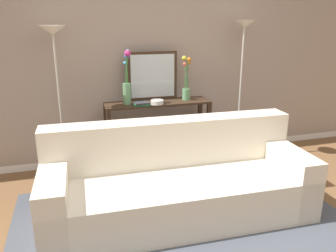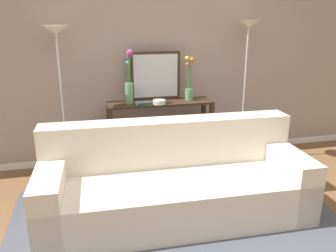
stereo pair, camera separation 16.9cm
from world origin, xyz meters
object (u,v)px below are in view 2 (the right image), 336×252
couch (174,184)px  wall_mirror (156,76)px  book_stack (143,103)px  vase_tall_flowers (129,83)px  floor_lamp_right (247,52)px  floor_lamp_left (59,61)px  vase_short_flowers (189,85)px  console_table (160,122)px  fruit_bowl (159,102)px  book_row_under_console (132,163)px

couch → wall_mirror: 1.55m
book_stack → couch: bearing=-84.2°
vase_tall_flowers → book_stack: (0.15, -0.10, -0.24)m
floor_lamp_right → vase_tall_flowers: floor_lamp_right is taller
floor_lamp_left → vase_short_flowers: (1.52, 0.06, -0.34)m
couch → console_table: size_ratio=1.91×
fruit_bowl → book_row_under_console: 0.89m
vase_tall_flowers → vase_short_flowers: size_ratio=1.18×
floor_lamp_right → fruit_bowl: size_ratio=11.67×
book_stack → console_table: bearing=24.8°
floor_lamp_left → vase_tall_flowers: 0.82m
vase_short_flowers → book_row_under_console: 1.23m
couch → book_row_under_console: bearing=102.6°
fruit_bowl → couch: bearing=-94.6°
fruit_bowl → book_row_under_console: fruit_bowl is taller
console_table → book_stack: bearing=-155.2°
floor_lamp_right → fruit_bowl: bearing=-176.5°
console_table → wall_mirror: wall_mirror is taller
couch → vase_tall_flowers: bearing=102.4°
couch → wall_mirror: (0.10, 1.31, 0.83)m
floor_lamp_right → book_stack: (-1.33, -0.07, -0.56)m
floor_lamp_right → couch: bearing=-137.3°
book_row_under_console → book_stack: bearing=-34.3°
floor_lamp_left → console_table: bearing=1.9°
wall_mirror → book_row_under_console: (-0.36, -0.14, -1.08)m
book_stack → book_row_under_console: (-0.15, 0.10, -0.80)m
couch → floor_lamp_left: (-1.03, 1.13, 1.07)m
console_table → book_row_under_console: console_table is taller
floor_lamp_left → wall_mirror: floor_lamp_left is taller
floor_lamp_left → wall_mirror: bearing=9.2°
fruit_bowl → book_row_under_console: bearing=162.9°
floor_lamp_left → book_row_under_console: floor_lamp_left is taller
book_stack → book_row_under_console: size_ratio=0.63×
wall_mirror → fruit_bowl: size_ratio=4.02×
couch → floor_lamp_left: 1.86m
couch → floor_lamp_right: size_ratio=1.37×
couch → fruit_bowl: 1.20m
floor_lamp_right → wall_mirror: floor_lamp_right is taller
vase_tall_flowers → book_row_under_console: size_ratio=2.01×
console_table → vase_short_flowers: size_ratio=2.38×
floor_lamp_left → fruit_bowl: size_ratio=11.28×
console_table → vase_tall_flowers: (-0.37, -0.00, 0.52)m
floor_lamp_left → book_row_under_console: (0.77, 0.04, -1.32)m
couch → wall_mirror: wall_mirror is taller
vase_short_flowers → couch: bearing=-112.7°
vase_tall_flowers → console_table: bearing=0.5°
console_table → fruit_bowl: 0.31m
vase_tall_flowers → book_stack: 0.30m
couch → floor_lamp_right: (1.22, 1.13, 1.11)m
book_row_under_console → vase_short_flowers: bearing=1.4°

